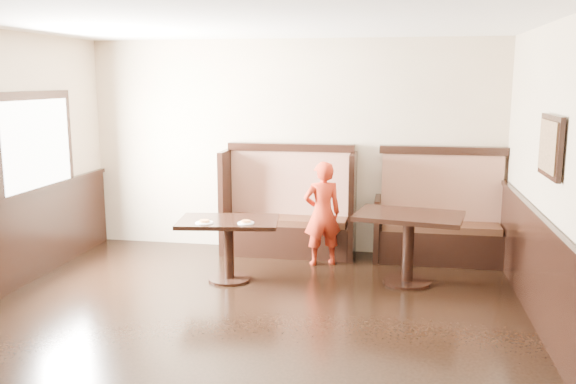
% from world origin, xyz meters
% --- Properties ---
extents(ground, '(7.00, 7.00, 0.00)m').
position_xyz_m(ground, '(0.00, 0.00, 0.00)').
color(ground, black).
rests_on(ground, ground).
extents(room_shell, '(7.00, 7.00, 7.00)m').
position_xyz_m(room_shell, '(-0.30, 0.28, 0.67)').
color(room_shell, '#C4B18E').
rests_on(room_shell, ground).
extents(booth_main, '(1.75, 0.72, 1.45)m').
position_xyz_m(booth_main, '(0.00, 3.30, 0.53)').
color(booth_main, black).
rests_on(booth_main, ground).
extents(booth_neighbor, '(1.65, 0.72, 1.45)m').
position_xyz_m(booth_neighbor, '(1.95, 3.29, 0.48)').
color(booth_neighbor, black).
rests_on(booth_neighbor, ground).
extents(table_main, '(1.20, 0.85, 0.71)m').
position_xyz_m(table_main, '(-0.48, 2.05, 0.55)').
color(table_main, black).
rests_on(table_main, ground).
extents(table_neighbor, '(1.27, 0.95, 0.81)m').
position_xyz_m(table_neighbor, '(1.54, 2.31, 0.60)').
color(table_neighbor, black).
rests_on(table_neighbor, ground).
extents(child, '(0.56, 0.47, 1.30)m').
position_xyz_m(child, '(0.50, 2.86, 0.65)').
color(child, '#A42511').
rests_on(child, ground).
extents(pizza_plate_left, '(0.20, 0.20, 0.04)m').
position_xyz_m(pizza_plate_left, '(-0.69, 1.84, 0.73)').
color(pizza_plate_left, white).
rests_on(pizza_plate_left, table_main).
extents(pizza_plate_right, '(0.19, 0.19, 0.03)m').
position_xyz_m(pizza_plate_right, '(-0.24, 1.91, 0.73)').
color(pizza_plate_right, white).
rests_on(pizza_plate_right, table_main).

